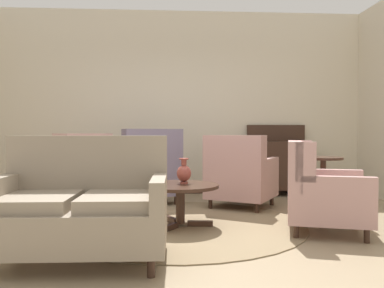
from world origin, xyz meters
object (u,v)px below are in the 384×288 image
Objects in this scene: coffee_table at (180,192)px; armchair_far_left at (149,173)px; side_table at (323,181)px; settee at (81,209)px; armchair_beside_settee at (320,193)px; sideboard at (279,164)px; porcelain_vase at (184,173)px; armchair_near_window at (240,177)px; armchair_foreground_right at (72,180)px.

armchair_far_left reaches higher than coffee_table.
coffee_table is 1.85m from side_table.
armchair_beside_settee is at bearing 20.52° from settee.
sideboard reaches higher than settee.
settee is (-0.89, -1.16, -0.18)m from porcelain_vase.
settee reaches higher than armchair_near_window.
armchair_beside_settee is at bearing 144.48° from armchair_near_window.
armchair_beside_settee is 0.95× the size of armchair_far_left.
coffee_table is 0.82× the size of armchair_beside_settee.
armchair_near_window is at bearing 142.79° from armchair_far_left.
coffee_table is 0.78× the size of armchair_far_left.
armchair_near_window is 0.98× the size of sideboard.
coffee_table is at bearing -131.64° from porcelain_vase.
armchair_near_window is 1.50m from armchair_beside_settee.
sideboard reaches higher than armchair_beside_settee.
porcelain_vase is 0.25× the size of armchair_foreground_right.
armchair_beside_settee is 1.41× the size of side_table.
side_table is 1.73m from sideboard.
armchair_far_left reaches higher than armchair_near_window.
porcelain_vase is 0.27× the size of armchair_beside_settee.
porcelain_vase is 1.63m from armchair_foreground_right.
sideboard reaches higher than armchair_foreground_right.
armchair_near_window reaches higher than armchair_beside_settee.
armchair_near_window is at bearing 50.90° from porcelain_vase.
armchair_far_left reaches higher than porcelain_vase.
armchair_foreground_right reaches higher than settee.
coffee_table is 2.99× the size of porcelain_vase.
armchair_far_left is at bearing 106.05° from coffee_table.
porcelain_vase is 1.31m from armchair_near_window.
sideboard is at bearing 51.62° from coffee_table.
armchair_foreground_right reaches higher than armchair_near_window.
armchair_beside_settee is (1.46, -0.31, 0.03)m from coffee_table.
armchair_beside_settee is at bearing -14.24° from porcelain_vase.
armchair_near_window is at bearing 146.99° from side_table.
armchair_near_window is at bearing 53.15° from settee.
settee reaches higher than armchair_beside_settee.
armchair_foreground_right is (-1.42, 0.78, -0.16)m from porcelain_vase.
armchair_foreground_right is at bearing 85.05° from armchair_beside_settee.
armchair_far_left is 2.42m from side_table.
settee is at bearing 50.04° from armchair_foreground_right.
porcelain_vase is at bearing 48.36° from coffee_table.
sideboard reaches higher than armchair_far_left.
settee is (-0.84, -1.11, 0.04)m from coffee_table.
armchair_far_left is at bearing 108.19° from porcelain_vase.
armchair_near_window is 0.99× the size of armchair_foreground_right.
coffee_table is at bearing 94.93° from armchair_beside_settee.
coffee_table is 0.75× the size of armchair_near_window.
armchair_far_left is (-1.28, 0.37, 0.02)m from armchair_near_window.
sideboard reaches higher than coffee_table.
armchair_near_window reaches higher than porcelain_vase.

